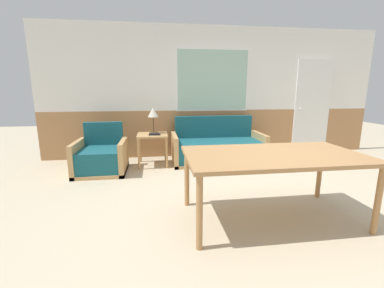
{
  "coord_description": "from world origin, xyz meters",
  "views": [
    {
      "loc": [
        -1.26,
        -2.82,
        1.42
      ],
      "look_at": [
        -0.69,
        1.17,
        0.56
      ],
      "focal_mm": 24.0,
      "sensor_mm": 36.0,
      "label": 1
    }
  ],
  "objects_px": {
    "armchair": "(101,158)",
    "table_lamp": "(153,114)",
    "side_table": "(153,139)",
    "couch": "(217,149)",
    "dining_table": "(274,159)"
  },
  "relations": [
    {
      "from": "side_table",
      "to": "dining_table",
      "type": "bearing_deg",
      "value": -60.12
    },
    {
      "from": "dining_table",
      "to": "couch",
      "type": "bearing_deg",
      "value": 91.03
    },
    {
      "from": "couch",
      "to": "dining_table",
      "type": "xyz_separation_m",
      "value": [
        0.04,
        -2.37,
        0.42
      ]
    },
    {
      "from": "armchair",
      "to": "table_lamp",
      "type": "bearing_deg",
      "value": 8.17
    },
    {
      "from": "couch",
      "to": "dining_table",
      "type": "height_order",
      "value": "couch"
    },
    {
      "from": "armchair",
      "to": "table_lamp",
      "type": "distance_m",
      "value": 1.23
    },
    {
      "from": "table_lamp",
      "to": "couch",
      "type": "bearing_deg",
      "value": -1.19
    },
    {
      "from": "armchair",
      "to": "side_table",
      "type": "xyz_separation_m",
      "value": [
        0.89,
        0.31,
        0.24
      ]
    },
    {
      "from": "couch",
      "to": "table_lamp",
      "type": "xyz_separation_m",
      "value": [
        -1.25,
        0.03,
        0.71
      ]
    },
    {
      "from": "armchair",
      "to": "dining_table",
      "type": "bearing_deg",
      "value": -57.73
    },
    {
      "from": "table_lamp",
      "to": "side_table",
      "type": "bearing_deg",
      "value": -104.93
    },
    {
      "from": "couch",
      "to": "side_table",
      "type": "height_order",
      "value": "couch"
    },
    {
      "from": "side_table",
      "to": "dining_table",
      "type": "xyz_separation_m",
      "value": [
        1.32,
        -2.29,
        0.19
      ]
    },
    {
      "from": "armchair",
      "to": "dining_table",
      "type": "distance_m",
      "value": 3.0
    },
    {
      "from": "couch",
      "to": "side_table",
      "type": "bearing_deg",
      "value": -176.76
    }
  ]
}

